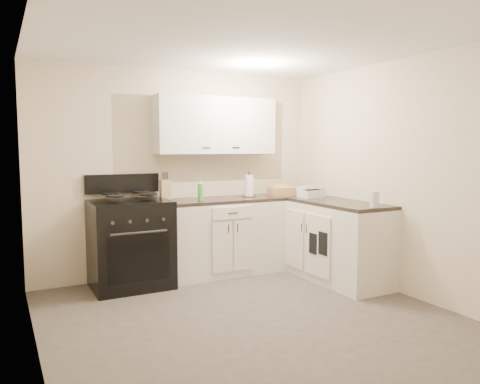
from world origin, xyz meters
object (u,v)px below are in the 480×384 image
wicker_basket (282,191)px  countertop_grill (311,194)px  knife_block (165,190)px  stove (130,246)px  paper_towel (249,186)px

wicker_basket → countertop_grill: 0.43m
knife_block → wicker_basket: knife_block is taller
stove → wicker_basket: (2.01, -0.01, 0.54)m
knife_block → paper_towel: paper_towel is taller
stove → wicker_basket: wicker_basket is taller
knife_block → paper_towel: (1.10, -0.05, 0.01)m
stove → paper_towel: bearing=1.8°
stove → countertop_grill: bearing=-10.2°
stove → paper_towel: (1.55, 0.05, 0.62)m
knife_block → wicker_basket: (1.56, -0.10, -0.07)m
paper_towel → countertop_grill: paper_towel is taller
wicker_basket → countertop_grill: bearing=-64.1°
stove → countertop_grill: size_ratio=3.92×
wicker_basket → countertop_grill: size_ratio=1.26×
stove → knife_block: bearing=12.3°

